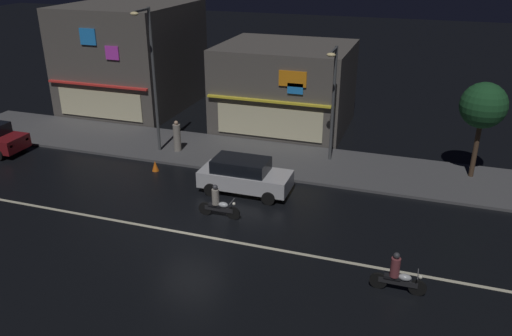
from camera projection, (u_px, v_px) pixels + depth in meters
The scene contains 13 objects.
ground_plane at pixel (189, 234), 21.06m from camera, with size 140.00×140.00×0.00m, color black.
lane_divider_stripe at pixel (189, 234), 21.06m from camera, with size 36.40×0.16×0.01m, color beige.
sidewalk_far at pixel (256, 157), 28.48m from camera, with size 38.31×4.79×0.14m, color #4C4C4F.
storefront_left_block at pixel (132, 56), 36.35m from camera, with size 7.65×9.03×7.17m.
storefront_center_block at pixel (285, 86), 32.50m from camera, with size 7.99×6.97×5.22m.
streetlamp_west at pixel (152, 71), 27.21m from camera, with size 0.44×1.64×7.81m.
streetlamp_mid at pixel (333, 95), 26.29m from camera, with size 0.44×1.64×6.09m.
pedestrian_on_sidewalk at pixel (177, 137), 28.83m from camera, with size 0.41×0.41×1.76m.
street_tree at pixel (483, 106), 24.50m from camera, with size 2.21×2.21×4.80m.
parked_car_trailing at pixel (244, 175), 24.29m from camera, with size 4.30×1.98×1.67m.
motorcycle_following at pixel (218, 204), 22.14m from camera, with size 1.90×0.60×1.52m.
motorcycle_opposite_lane at pixel (397, 276), 17.36m from camera, with size 1.90×0.60×1.52m.
traffic_cone at pixel (155, 166), 26.79m from camera, with size 0.36×0.36×0.55m, color orange.
Camera 1 is at (8.37, -16.40, 10.93)m, focal length 36.15 mm.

